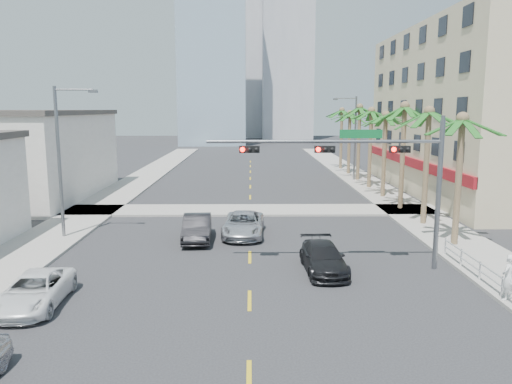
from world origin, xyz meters
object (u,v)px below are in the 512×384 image
at_px(car_lane_left, 197,228).
at_px(pedestrian, 508,277).
at_px(car_lane_center, 243,224).
at_px(traffic_signal_mast, 373,166).
at_px(car_parked_far, 35,291).
at_px(car_lane_right, 323,258).

height_order(car_lane_left, pedestrian, pedestrian).
relative_size(car_lane_left, car_lane_center, 0.89).
bearing_deg(car_lane_center, traffic_signal_mast, -43.61).
height_order(car_parked_far, car_lane_left, car_lane_left).
bearing_deg(car_lane_right, traffic_signal_mast, 4.58).
bearing_deg(car_lane_right, car_lane_left, 136.43).
relative_size(car_parked_far, car_lane_center, 0.90).
bearing_deg(car_lane_left, car_lane_center, 18.24).
distance_m(traffic_signal_mast, car_parked_far, 15.56).
relative_size(traffic_signal_mast, car_lane_left, 2.42).
xyz_separation_m(traffic_signal_mast, car_parked_far, (-14.24, -4.44, -4.42)).
height_order(car_parked_far, car_lane_center, car_lane_center).
height_order(traffic_signal_mast, pedestrian, traffic_signal_mast).
bearing_deg(car_parked_far, car_lane_right, 16.66).
xyz_separation_m(car_lane_left, pedestrian, (13.43, -9.85, 0.33)).
distance_m(car_parked_far, pedestrian, 18.76).
xyz_separation_m(traffic_signal_mast, car_lane_right, (-2.26, -0.28, -4.40)).
bearing_deg(car_parked_far, car_lane_left, 59.30).
relative_size(traffic_signal_mast, car_parked_far, 2.40).
distance_m(traffic_signal_mast, pedestrian, 7.43).
relative_size(car_lane_left, pedestrian, 2.45).
distance_m(car_lane_center, car_lane_right, 7.89).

